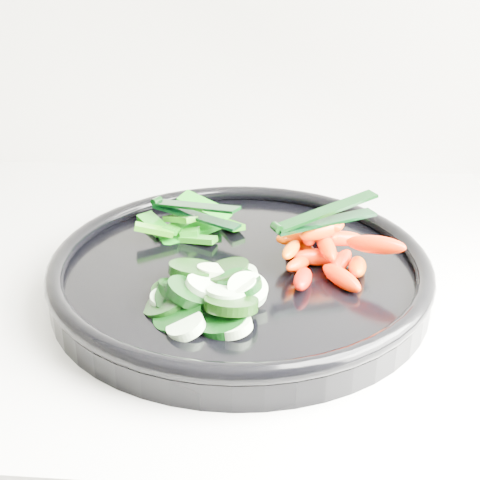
{
  "coord_description": "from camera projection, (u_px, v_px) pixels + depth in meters",
  "views": [
    {
      "loc": [
        0.75,
        1.07,
        1.27
      ],
      "look_at": [
        0.7,
        1.65,
        0.99
      ],
      "focal_mm": 50.0,
      "sensor_mm": 36.0,
      "label": 1
    }
  ],
  "objects": [
    {
      "name": "tong_pepper",
      "position": [
        193.0,
        210.0,
        0.72
      ],
      "size": [
        0.11,
        0.07,
        0.02
      ],
      "color": "black",
      "rests_on": "pepper_pile"
    },
    {
      "name": "carrot_pile",
      "position": [
        324.0,
        248.0,
        0.66
      ],
      "size": [
        0.13,
        0.15,
        0.06
      ],
      "color": "#E13700",
      "rests_on": "veggie_tray"
    },
    {
      "name": "tong_carrot",
      "position": [
        323.0,
        217.0,
        0.65
      ],
      "size": [
        0.11,
        0.07,
        0.02
      ],
      "color": "black",
      "rests_on": "carrot_pile"
    },
    {
      "name": "veggie_tray",
      "position": [
        240.0,
        271.0,
        0.66
      ],
      "size": [
        0.43,
        0.43,
        0.04
      ],
      "color": "black",
      "rests_on": "counter"
    },
    {
      "name": "pepper_pile",
      "position": [
        188.0,
        224.0,
        0.73
      ],
      "size": [
        0.13,
        0.1,
        0.03
      ],
      "color": "#0A6E0F",
      "rests_on": "veggie_tray"
    },
    {
      "name": "cucumber_pile",
      "position": [
        202.0,
        294.0,
        0.6
      ],
      "size": [
        0.12,
        0.14,
        0.04
      ],
      "color": "black",
      "rests_on": "veggie_tray"
    }
  ]
}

